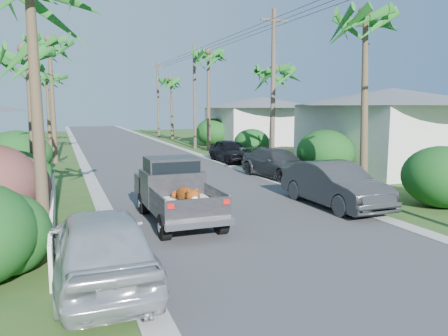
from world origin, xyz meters
name	(u,v)px	position (x,y,z in m)	size (l,w,h in m)	color
ground	(308,257)	(0.00, 0.00, 0.00)	(120.00, 120.00, 0.00)	#2D521E
road	(138,154)	(0.00, 25.00, 0.01)	(8.00, 100.00, 0.02)	#38383A
curb_left	(80,156)	(-4.30, 25.00, 0.03)	(0.60, 100.00, 0.06)	#A5A39E
curb_right	(191,152)	(4.30, 25.00, 0.03)	(0.60, 100.00, 0.06)	#A5A39E
pickup_truck	(174,189)	(-2.20, 4.85, 1.01)	(1.98, 5.12, 2.06)	black
parked_car_rn	(334,185)	(3.86, 4.46, 0.83)	(1.76, 5.04, 1.66)	#2B2D30
parked_car_rm	(278,164)	(5.00, 11.16, 0.74)	(2.08, 5.11, 1.48)	#2E3033
parked_car_rf	(230,151)	(5.00, 17.98, 0.76)	(1.79, 4.44, 1.51)	black
parked_car_ln	(101,246)	(-5.00, 0.09, 0.84)	(1.99, 4.94, 1.68)	silver
palm_l_b	(27,50)	(-6.80, 12.00, 6.15)	(4.40, 4.40, 7.40)	brown
palm_l_c	(49,41)	(-6.00, 22.00, 7.91)	(4.40, 4.40, 9.20)	brown
palm_l_d	(46,76)	(-6.50, 34.00, 6.44)	(4.40, 4.40, 7.70)	brown
palm_r_a	(369,15)	(6.30, 6.00, 7.42)	(4.40, 4.40, 8.70)	brown
palm_r_b	(273,69)	(6.60, 15.00, 5.95)	(4.40, 4.40, 7.20)	brown
palm_r_c	(208,53)	(6.20, 26.00, 8.11)	(4.40, 4.40, 9.40)	brown
palm_r_d	(171,79)	(6.50, 40.00, 6.74)	(4.40, 4.40, 8.00)	brown
shrub_l_c	(16,175)	(-7.40, 10.00, 1.00)	(2.40, 2.64, 2.00)	#13451C
shrub_l_d	(17,152)	(-8.00, 18.00, 1.20)	(3.20, 3.52, 2.40)	#13451C
shrub_r_a	(442,177)	(7.60, 3.00, 1.15)	(2.80, 3.08, 2.30)	#13451C
shrub_r_b	(325,153)	(7.80, 11.00, 1.25)	(3.00, 3.30, 2.50)	#13451C
shrub_r_c	(252,143)	(7.50, 20.00, 1.05)	(2.60, 2.86, 2.10)	#13451C
shrub_r_d	(213,132)	(8.00, 30.00, 1.30)	(3.20, 3.52, 2.60)	#13451C
picket_fence	(53,209)	(-6.00, 5.50, 0.50)	(0.10, 11.00, 1.00)	white
house_right_near	(390,132)	(13.00, 12.00, 2.22)	(8.00, 9.00, 4.80)	silver
house_right_far	(261,123)	(13.00, 30.00, 2.12)	(9.00, 8.00, 4.60)	silver
utility_pole_b	(273,91)	(5.60, 13.00, 4.60)	(1.60, 0.26, 9.00)	brown
utility_pole_c	(195,96)	(5.60, 28.00, 4.60)	(1.60, 0.26, 9.00)	brown
utility_pole_d	(158,99)	(5.60, 43.00, 4.60)	(1.60, 0.26, 9.00)	brown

